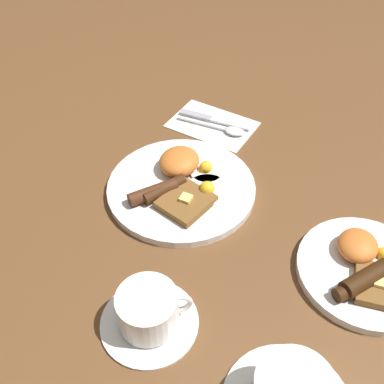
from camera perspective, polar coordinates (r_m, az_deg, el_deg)
ground_plane at (r=0.85m, az=-1.36°, el=0.16°), size 3.00×3.00×0.00m
breakfast_plate_near at (r=0.84m, az=-1.35°, el=0.94°), size 0.28×0.28×0.05m
breakfast_plate_far at (r=0.76m, az=21.22°, el=-9.12°), size 0.22×0.22×0.05m
teacup_near at (r=0.66m, az=-5.50°, el=-14.96°), size 0.14×0.14×0.07m
napkin at (r=1.01m, az=2.59°, el=8.58°), size 0.14×0.19×0.01m
knife at (r=1.02m, az=2.35°, el=9.28°), size 0.02×0.17×0.01m
spoon at (r=0.99m, az=4.45°, el=7.95°), size 0.03×0.16×0.01m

